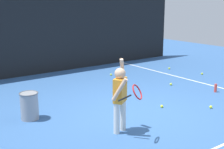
{
  "coord_description": "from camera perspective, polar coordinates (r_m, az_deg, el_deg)",
  "views": [
    {
      "loc": [
        -4.18,
        -4.75,
        2.36
      ],
      "look_at": [
        -0.47,
        0.32,
        0.85
      ],
      "focal_mm": 49.46,
      "sensor_mm": 36.0,
      "label": 1
    }
  ],
  "objects": [
    {
      "name": "water_bottle",
      "position": [
        8.6,
        18.6,
        -2.38
      ],
      "size": [
        0.07,
        0.07,
        0.22
      ],
      "primitive_type": "cylinder",
      "color": "#D83F33",
      "rests_on": "ground"
    },
    {
      "name": "tennis_player",
      "position": [
        5.53,
        1.62,
        -3.68
      ],
      "size": [
        0.49,
        0.83,
        1.35
      ],
      "rotation": [
        0.0,
        0.0,
        0.57
      ],
      "color": "silver",
      "rests_on": "ground"
    },
    {
      "name": "court_line_baseline",
      "position": [
        5.53,
        19.0,
        -12.55
      ],
      "size": [
        9.0,
        0.05,
        0.0
      ],
      "primitive_type": "cube",
      "color": "white",
      "rests_on": "ground"
    },
    {
      "name": "back_fence_windscreen",
      "position": [
        10.36,
        -12.38,
        8.02
      ],
      "size": [
        10.91,
        0.08,
        2.84
      ],
      "primitive_type": "cube",
      "color": "black",
      "rests_on": "ground"
    },
    {
      "name": "court_line_sideline",
      "position": [
        9.59,
        15.09,
        -1.19
      ],
      "size": [
        0.05,
        9.0,
        0.0
      ],
      "primitive_type": "cube",
      "color": "white",
      "rests_on": "ground"
    },
    {
      "name": "ground_plane",
      "position": [
        6.76,
        4.84,
        -6.99
      ],
      "size": [
        20.0,
        20.0,
        0.0
      ],
      "primitive_type": "plane",
      "color": "#335B93"
    },
    {
      "name": "tennis_ball_4",
      "position": [
        8.97,
        10.83,
        -1.76
      ],
      "size": [
        0.07,
        0.07,
        0.07
      ],
      "primitive_type": "sphere",
      "color": "#CCE033",
      "rests_on": "ground"
    },
    {
      "name": "tennis_ball_5",
      "position": [
        7.09,
        9.19,
        -5.83
      ],
      "size": [
        0.07,
        0.07,
        0.07
      ],
      "primitive_type": "sphere",
      "color": "#CCE033",
      "rests_on": "ground"
    },
    {
      "name": "ball_hopper",
      "position": [
        6.5,
        -15.02,
        -5.57
      ],
      "size": [
        0.38,
        0.38,
        0.56
      ],
      "color": "gray",
      "rests_on": "ground"
    },
    {
      "name": "fence_post_1",
      "position": [
        10.41,
        -12.54,
        8.45
      ],
      "size": [
        0.09,
        0.09,
        2.99
      ],
      "primitive_type": "cylinder",
      "color": "slate",
      "rests_on": "ground"
    },
    {
      "name": "tennis_ball_0",
      "position": [
        10.48,
        16.3,
        0.14
      ],
      "size": [
        0.07,
        0.07,
        0.07
      ],
      "primitive_type": "sphere",
      "color": "#CCE033",
      "rests_on": "ground"
    },
    {
      "name": "tennis_ball_7",
      "position": [
        7.31,
        17.8,
        -5.74
      ],
      "size": [
        0.07,
        0.07,
        0.07
      ],
      "primitive_type": "sphere",
      "color": "#CCE033",
      "rests_on": "ground"
    },
    {
      "name": "tennis_ball_2",
      "position": [
        11.04,
        10.52,
        1.13
      ],
      "size": [
        0.07,
        0.07,
        0.07
      ],
      "primitive_type": "sphere",
      "color": "#CCE033",
      "rests_on": "ground"
    },
    {
      "name": "fence_post_2",
      "position": [
        13.45,
        8.87,
        9.69
      ],
      "size": [
        0.09,
        0.09,
        2.99
      ],
      "primitive_type": "cylinder",
      "color": "slate",
      "rests_on": "ground"
    },
    {
      "name": "tennis_ball_8",
      "position": [
        9.94,
        -0.19,
        -0.01
      ],
      "size": [
        0.07,
        0.07,
        0.07
      ],
      "primitive_type": "sphere",
      "color": "#CCE033",
      "rests_on": "ground"
    }
  ]
}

